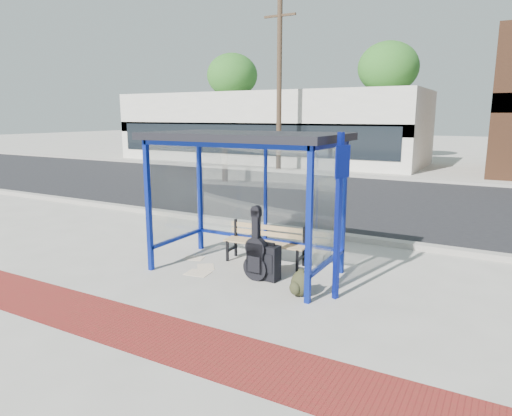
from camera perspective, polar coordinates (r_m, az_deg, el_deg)
The scene contains 19 objects.
ground at distance 8.13m, azimuth -1.36°, elevation -7.89°, with size 120.00×120.00×0.00m, color #B2ADA0.
brick_paver_strip at distance 6.20m, azimuth -14.05°, elevation -14.60°, with size 60.00×1.00×0.01m, color maroon.
curb_near at distance 10.60m, azimuth 6.63°, elevation -2.98°, with size 60.00×0.25×0.12m, color gray.
street_asphalt at distance 15.35m, azimuth 13.98°, elevation 1.04°, with size 60.00×10.00×0.00m, color black.
curb_far at distance 20.26m, azimuth 17.84°, elevation 3.47°, with size 60.00×0.25×0.12m, color gray.
far_sidewalk at distance 22.12m, azimuth 18.82°, elevation 3.89°, with size 60.00×4.00×0.01m, color #B2ADA0.
bus_shelter at distance 7.75m, azimuth -1.16°, elevation 6.86°, with size 3.30×1.80×2.42m.
storefront_white at distance 27.77m, azimuth 1.50°, elevation 10.06°, with size 18.00×6.04×4.00m.
tree_left at distance 33.85m, azimuth -2.99°, elevation 16.16°, with size 3.60×3.60×7.03m.
tree_mid at distance 29.55m, azimuth 16.20°, elevation 16.41°, with size 3.60×3.60×7.03m.
utility_pole_west at distance 22.36m, azimuth 2.92°, elevation 15.10°, with size 1.60×0.24×8.00m.
bench at distance 8.46m, azimuth 1.28°, elevation -4.12°, with size 1.59×0.49×0.74m.
guitar_bag at distance 7.58m, azimuth 0.02°, elevation -5.87°, with size 0.44×0.14×1.19m.
suitcase at distance 7.63m, azimuth 1.52°, elevation -6.83°, with size 0.39×0.27×0.65m.
backpack at distance 7.04m, azimuth 5.50°, elevation -9.41°, with size 0.40×0.38×0.41m.
sign_post at distance 6.68m, azimuth 10.31°, elevation 0.01°, with size 0.15×0.30×2.47m.
newspaper_a at distance 8.91m, azimuth -7.79°, elevation -6.22°, with size 0.37×0.29×0.01m, color white.
newspaper_b at distance 8.08m, azimuth -7.28°, elevation -8.07°, with size 0.41×0.33×0.01m, color white.
newspaper_c at distance 8.38m, azimuth -6.31°, elevation -7.34°, with size 0.38×0.30×0.01m, color white.
Camera 1 is at (3.90, -6.60, 2.70)m, focal length 32.00 mm.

